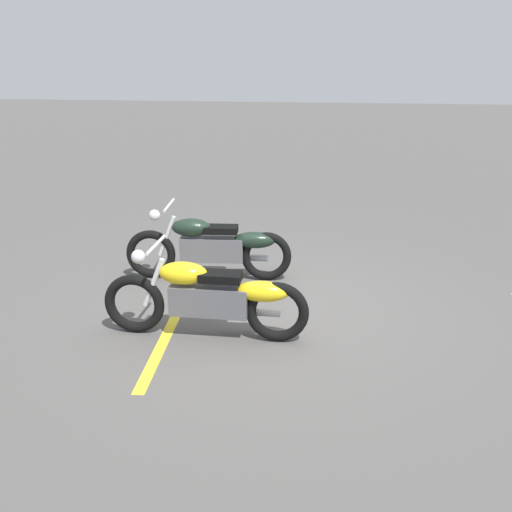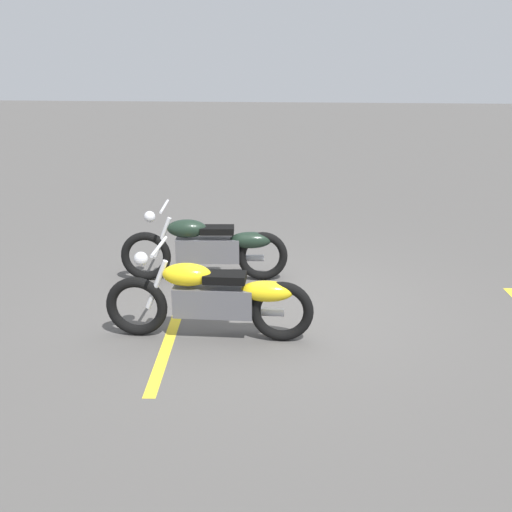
# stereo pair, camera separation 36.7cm
# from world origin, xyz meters

# --- Properties ---
(ground_plane) EXTENTS (60.00, 60.00, 0.00)m
(ground_plane) POSITION_xyz_m (0.00, 0.00, 0.00)
(ground_plane) COLOR #514F4C
(motorcycle_bright_foreground) EXTENTS (2.23, 0.62, 1.04)m
(motorcycle_bright_foreground) POSITION_xyz_m (-0.51, -0.85, 0.46)
(motorcycle_bright_foreground) COLOR black
(motorcycle_bright_foreground) RESTS_ON ground
(motorcycle_dark_foreground) EXTENTS (2.23, 0.62, 1.04)m
(motorcycle_dark_foreground) POSITION_xyz_m (-0.84, 0.86, 0.46)
(motorcycle_dark_foreground) COLOR black
(motorcycle_dark_foreground) RESTS_ON ground
(parking_stripe_near) EXTENTS (0.31, 3.20, 0.01)m
(parking_stripe_near) POSITION_xyz_m (-1.02, -0.48, 0.00)
(parking_stripe_near) COLOR yellow
(parking_stripe_near) RESTS_ON ground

